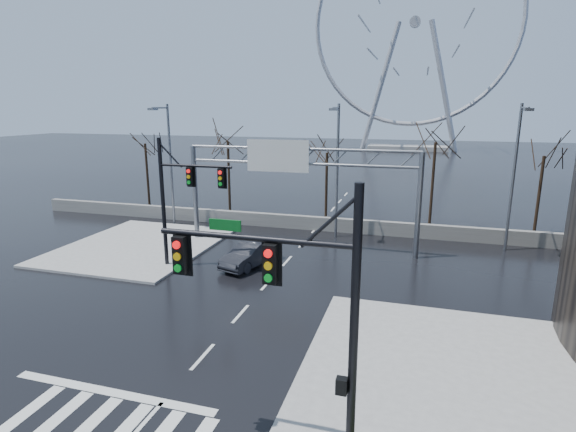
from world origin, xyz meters
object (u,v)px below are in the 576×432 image
at_px(signal_mast_near, 303,299).
at_px(sign_gantry, 294,175).
at_px(car, 250,254).
at_px(signal_mast_far, 179,192).
at_px(ferris_wheel, 415,31).

relative_size(signal_mast_near, sign_gantry, 0.49).
xyz_separation_m(sign_gantry, car, (-1.61, -4.41, -4.43)).
relative_size(signal_mast_far, ferris_wheel, 0.16).
xyz_separation_m(sign_gantry, ferris_wheel, (5.38, 80.04, 20.95)).
xyz_separation_m(ferris_wheel, car, (-6.98, -84.45, -25.38)).
bearing_deg(signal_mast_near, sign_gantry, 106.19).
bearing_deg(signal_mast_far, signal_mast_near, -49.74).
bearing_deg(ferris_wheel, sign_gantry, -93.84).
relative_size(signal_mast_near, car, 1.75).
distance_m(ferris_wheel, car, 88.46).
distance_m(sign_gantry, car, 6.45).
distance_m(sign_gantry, ferris_wheel, 82.91).
bearing_deg(signal_mast_near, car, 116.03).
height_order(ferris_wheel, car, ferris_wheel).
bearing_deg(car, signal_mast_far, -141.75).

